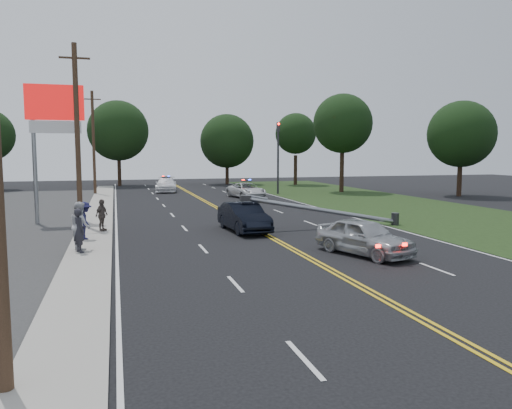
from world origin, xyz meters
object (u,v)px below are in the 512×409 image
object	(u,v)px
crashed_sedan	(244,217)
utility_pole_far	(94,142)
fallen_streetlight	(332,211)
emergency_b	(166,185)
pylon_sign	(55,120)
emergency_a	(246,190)
bystander_a	(79,231)
bystander_c	(85,221)
traffic_signal	(278,151)
utility_pole_mid	(77,135)
bystander_d	(102,215)
bystander_b	(80,226)
waiting_sedan	(364,237)

from	to	relation	value
crashed_sedan	utility_pole_far	bearing A→B (deg)	103.44
fallen_streetlight	emergency_b	distance (m)	28.41
pylon_sign	fallen_streetlight	bearing A→B (deg)	-22.22
crashed_sedan	emergency_a	xyz separation A→B (m)	(5.02, 18.60, -0.09)
pylon_sign	emergency_b	distance (m)	23.82
emergency_a	bystander_a	size ratio (longest dim) A/B	2.71
bystander_c	traffic_signal	bearing A→B (deg)	-54.26
utility_pole_mid	bystander_d	bearing A→B (deg)	-63.86
fallen_streetlight	crashed_sedan	size ratio (longest dim) A/B	2.02
utility_pole_mid	crashed_sedan	distance (m)	10.19
traffic_signal	bystander_d	distance (m)	26.35
utility_pole_mid	emergency_a	xyz separation A→B (m)	(13.41, 14.77, -4.41)
traffic_signal	emergency_b	distance (m)	12.41
utility_pole_mid	bystander_a	world-z (taller)	utility_pole_mid
emergency_a	bystander_c	bearing A→B (deg)	-134.24
bystander_b	crashed_sedan	bearing A→B (deg)	-82.70
utility_pole_far	waiting_sedan	world-z (taller)	utility_pole_far
utility_pole_mid	waiting_sedan	world-z (taller)	utility_pole_mid
bystander_c	bystander_d	bearing A→B (deg)	-34.22
pylon_sign	bystander_b	xyz separation A→B (m)	(1.77, -9.26, -4.87)
pylon_sign	waiting_sedan	bearing A→B (deg)	-45.24
utility_pole_far	waiting_sedan	size ratio (longest dim) A/B	2.29
bystander_a	bystander_b	xyz separation A→B (m)	(0.00, 0.69, 0.11)
bystander_c	bystander_a	bearing A→B (deg)	161.81
fallen_streetlight	bystander_b	bearing A→B (deg)	-165.82
bystander_a	bystander_d	distance (m)	5.55
fallen_streetlight	bystander_c	bearing A→B (deg)	-176.64
waiting_sedan	bystander_c	size ratio (longest dim) A/B	2.50
bystander_d	emergency_a	bearing A→B (deg)	-3.08
bystander_c	bystander_d	distance (m)	2.41
emergency_b	bystander_b	size ratio (longest dim) A/B	2.58
traffic_signal	bystander_a	bearing A→B (deg)	-123.28
bystander_d	traffic_signal	bearing A→B (deg)	-6.30
emergency_a	emergency_b	size ratio (longest dim) A/B	0.94
bystander_a	bystander_d	world-z (taller)	bystander_a
utility_pole_far	emergency_a	bearing A→B (deg)	-28.34
pylon_sign	bystander_b	world-z (taller)	pylon_sign
fallen_streetlight	bystander_a	bearing A→B (deg)	-163.00
fallen_streetlight	waiting_sedan	xyz separation A→B (m)	(-1.79, -7.01, -0.17)
waiting_sedan	emergency_b	xyz separation A→B (m)	(-4.57, 34.70, 0.00)
fallen_streetlight	crashed_sedan	xyz separation A→B (m)	(-5.00, 0.16, -0.16)
emergency_a	bystander_d	xyz separation A→B (m)	(-12.21, -17.21, 0.27)
emergency_b	bystander_c	xyz separation A→B (m)	(-6.53, -28.45, 0.25)
crashed_sedan	bystander_a	bearing A→B (deg)	-157.12
traffic_signal	utility_pole_mid	distance (m)	25.12
bystander_a	bystander_c	world-z (taller)	bystander_a
bystander_a	bystander_c	size ratio (longest dim) A/B	1.02
utility_pole_mid	bystander_a	size ratio (longest dim) A/B	5.58
crashed_sedan	bystander_b	distance (m)	8.64
utility_pole_mid	utility_pole_far	xyz separation A→B (m)	(0.00, 22.00, 0.00)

